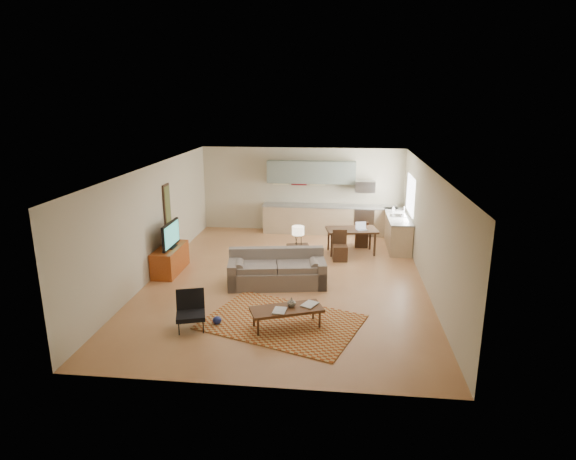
# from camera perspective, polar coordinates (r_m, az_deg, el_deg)

# --- Properties ---
(room) EXTENTS (9.00, 9.00, 9.00)m
(room) POSITION_cam_1_polar(r_m,az_deg,el_deg) (11.27, -0.17, 0.57)
(room) COLOR #AE7244
(room) RESTS_ON ground
(kitchen_counter_back) EXTENTS (4.26, 0.64, 0.92)m
(kitchen_counter_back) POSITION_cam_1_polar(r_m,az_deg,el_deg) (15.48, 4.89, 1.27)
(kitchen_counter_back) COLOR tan
(kitchen_counter_back) RESTS_ON ground
(kitchen_counter_right) EXTENTS (0.64, 2.26, 0.92)m
(kitchen_counter_right) POSITION_cam_1_polar(r_m,az_deg,el_deg) (14.44, 12.84, -0.12)
(kitchen_counter_right) COLOR tan
(kitchen_counter_right) RESTS_ON ground
(kitchen_range) EXTENTS (0.62, 0.62, 0.90)m
(kitchen_range) POSITION_cam_1_polar(r_m,az_deg,el_deg) (15.50, 8.95, 1.11)
(kitchen_range) COLOR #A5A8AD
(kitchen_range) RESTS_ON ground
(kitchen_microwave) EXTENTS (0.62, 0.40, 0.35)m
(kitchen_microwave) POSITION_cam_1_polar(r_m,az_deg,el_deg) (15.28, 9.12, 5.13)
(kitchen_microwave) COLOR #A5A8AD
(kitchen_microwave) RESTS_ON room
(upper_cabinets) EXTENTS (2.80, 0.34, 0.70)m
(upper_cabinets) POSITION_cam_1_polar(r_m,az_deg,el_deg) (15.35, 2.77, 6.87)
(upper_cabinets) COLOR slate
(upper_cabinets) RESTS_ON room
(window_right) EXTENTS (0.02, 1.40, 1.05)m
(window_right) POSITION_cam_1_polar(r_m,az_deg,el_deg) (14.23, 14.30, 4.07)
(window_right) COLOR white
(window_right) RESTS_ON room
(wall_art_left) EXTENTS (0.06, 0.42, 1.10)m
(wall_art_left) POSITION_cam_1_polar(r_m,az_deg,el_deg) (12.82, -14.13, 2.86)
(wall_art_left) COLOR olive
(wall_art_left) RESTS_ON room
(triptych) EXTENTS (1.70, 0.04, 0.50)m
(triptych) POSITION_cam_1_polar(r_m,az_deg,el_deg) (15.55, 1.32, 6.25)
(triptych) COLOR #F1E8B8
(triptych) RESTS_ON room
(rug) EXTENTS (3.40, 2.86, 0.02)m
(rug) POSITION_cam_1_polar(r_m,az_deg,el_deg) (9.57, -0.74, -10.83)
(rug) COLOR #8F3612
(rug) RESTS_ON floor
(sofa) EXTENTS (2.47, 1.38, 0.81)m
(sofa) POSITION_cam_1_polar(r_m,az_deg,el_deg) (11.19, -1.33, -4.60)
(sofa) COLOR #6A5E55
(sofa) RESTS_ON floor
(coffee_table) EXTENTS (1.47, 1.01, 0.41)m
(coffee_table) POSITION_cam_1_polar(r_m,az_deg,el_deg) (9.28, -0.16, -10.37)
(coffee_table) COLOR #472712
(coffee_table) RESTS_ON floor
(book_a) EXTENTS (0.29, 0.36, 0.03)m
(book_a) POSITION_cam_1_polar(r_m,az_deg,el_deg) (9.08, -1.74, -9.48)
(book_a) COLOR maroon
(book_a) RESTS_ON coffee_table
(book_b) EXTENTS (0.51, 0.53, 0.03)m
(book_b) POSITION_cam_1_polar(r_m,az_deg,el_deg) (9.38, 1.93, -8.64)
(book_b) COLOR navy
(book_b) RESTS_ON coffee_table
(vase) EXTENTS (0.22, 0.22, 0.17)m
(vase) POSITION_cam_1_polar(r_m,az_deg,el_deg) (9.23, 0.41, -8.54)
(vase) COLOR black
(vase) RESTS_ON coffee_table
(armchair) EXTENTS (0.77, 0.77, 0.71)m
(armchair) POSITION_cam_1_polar(r_m,az_deg,el_deg) (9.37, -11.47, -9.44)
(armchair) COLOR black
(armchair) RESTS_ON floor
(tv_credenza) EXTENTS (0.54, 1.40, 0.64)m
(tv_credenza) POSITION_cam_1_polar(r_m,az_deg,el_deg) (12.42, -13.79, -3.42)
(tv_credenza) COLOR #8A3711
(tv_credenza) RESTS_ON floor
(tv) EXTENTS (0.11, 1.07, 0.64)m
(tv) POSITION_cam_1_polar(r_m,az_deg,el_deg) (12.21, -13.74, -0.57)
(tv) COLOR black
(tv) RESTS_ON tv_credenza
(console_table) EXTENTS (0.61, 0.47, 0.63)m
(console_table) POSITION_cam_1_polar(r_m,az_deg,el_deg) (12.28, 1.18, -3.20)
(console_table) COLOR #332014
(console_table) RESTS_ON floor
(table_lamp) EXTENTS (0.37, 0.37, 0.51)m
(table_lamp) POSITION_cam_1_polar(r_m,az_deg,el_deg) (12.11, 1.20, -0.64)
(table_lamp) COLOR beige
(table_lamp) RESTS_ON console_table
(dining_table) EXTENTS (1.50, 1.01, 0.70)m
(dining_table) POSITION_cam_1_polar(r_m,az_deg,el_deg) (13.60, 7.50, -1.30)
(dining_table) COLOR #332014
(dining_table) RESTS_ON floor
(dining_chair_near) EXTENTS (0.43, 0.44, 0.81)m
(dining_chair_near) POSITION_cam_1_polar(r_m,az_deg,el_deg) (12.95, 6.19, -1.88)
(dining_chair_near) COLOR #332014
(dining_chair_near) RESTS_ON floor
(dining_chair_far) EXTENTS (0.37, 0.39, 0.78)m
(dining_chair_far) POSITION_cam_1_polar(r_m,az_deg,el_deg) (14.24, 8.71, -0.41)
(dining_chair_far) COLOR #332014
(dining_chair_far) RESTS_ON floor
(laptop) EXTENTS (0.35, 0.30, 0.22)m
(laptop) POSITION_cam_1_polar(r_m,az_deg,el_deg) (13.40, 8.76, 0.44)
(laptop) COLOR #A5A8AD
(laptop) RESTS_ON dining_table
(soap_bottle) EXTENTS (0.10, 0.10, 0.19)m
(soap_bottle) POSITION_cam_1_polar(r_m,az_deg,el_deg) (14.72, 12.39, 2.43)
(soap_bottle) COLOR #F1E8B8
(soap_bottle) RESTS_ON kitchen_counter_right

